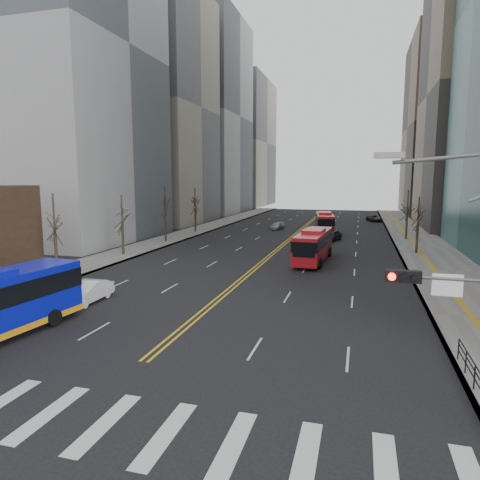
# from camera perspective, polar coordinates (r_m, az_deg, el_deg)

# --- Properties ---
(ground) EXTENTS (220.00, 220.00, 0.00)m
(ground) POSITION_cam_1_polar(r_m,az_deg,el_deg) (17.75, -21.01, -21.31)
(ground) COLOR black
(sidewalk_right) EXTENTS (7.00, 130.00, 0.15)m
(sidewalk_right) POSITION_cam_1_polar(r_m,az_deg,el_deg) (58.38, 23.34, -0.90)
(sidewalk_right) COLOR slate
(sidewalk_right) RESTS_ON ground
(sidewalk_left) EXTENTS (5.00, 130.00, 0.15)m
(sidewalk_left) POSITION_cam_1_polar(r_m,az_deg,el_deg) (63.46, -8.70, 0.35)
(sidewalk_left) COLOR slate
(sidewalk_left) RESTS_ON ground
(crosswalk) EXTENTS (26.70, 4.00, 0.01)m
(crosswalk) POSITION_cam_1_polar(r_m,az_deg,el_deg) (17.75, -21.01, -21.29)
(crosswalk) COLOR silver
(crosswalk) RESTS_ON ground
(centerline) EXTENTS (0.55, 100.00, 0.01)m
(centerline) POSITION_cam_1_polar(r_m,az_deg,el_deg) (68.44, 7.55, 0.88)
(centerline) COLOR gold
(centerline) RESTS_ON ground
(office_towers) EXTENTS (83.00, 134.00, 58.00)m
(office_towers) POSITION_cam_1_polar(r_m,az_deg,el_deg) (82.72, 9.39, 18.73)
(office_towers) COLOR gray
(office_towers) RESTS_ON ground
(pedestrian_railing) EXTENTS (0.06, 6.06, 1.02)m
(pedestrian_railing) POSITION_cam_1_polar(r_m,az_deg,el_deg) (20.35, 28.83, -15.29)
(pedestrian_railing) COLOR black
(pedestrian_railing) RESTS_ON sidewalk_right
(street_trees) EXTENTS (35.20, 47.20, 7.60)m
(street_trees) POSITION_cam_1_polar(r_m,az_deg,el_deg) (49.83, -3.99, 3.86)
(street_trees) COLOR black
(street_trees) RESTS_ON ground
(red_bus_near) EXTENTS (3.23, 10.90, 3.43)m
(red_bus_near) POSITION_cam_1_polar(r_m,az_deg,el_deg) (45.21, 9.80, -0.45)
(red_bus_near) COLOR red
(red_bus_near) RESTS_ON ground
(red_bus_far) EXTENTS (3.85, 11.00, 3.43)m
(red_bus_far) POSITION_cam_1_polar(r_m,az_deg,el_deg) (69.01, 11.22, 2.44)
(red_bus_far) COLOR red
(red_bus_far) RESTS_ON ground
(car_white) EXTENTS (1.60, 4.52, 1.49)m
(car_white) POSITION_cam_1_polar(r_m,az_deg,el_deg) (31.93, -19.69, -6.54)
(car_white) COLOR silver
(car_white) RESTS_ON ground
(car_dark_mid) EXTENTS (2.96, 4.75, 1.51)m
(car_dark_mid) POSITION_cam_1_polar(r_m,az_deg,el_deg) (61.18, 12.14, 0.62)
(car_dark_mid) COLOR black
(car_dark_mid) RESTS_ON ground
(car_silver) EXTENTS (2.50, 4.42, 1.21)m
(car_silver) POSITION_cam_1_polar(r_m,az_deg,el_deg) (73.33, 4.95, 1.87)
(car_silver) COLOR gray
(car_silver) RESTS_ON ground
(car_dark_far) EXTENTS (3.34, 5.14, 1.32)m
(car_dark_far) POSITION_cam_1_polar(r_m,az_deg,el_deg) (91.17, 17.45, 2.79)
(car_dark_far) COLOR black
(car_dark_far) RESTS_ON ground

